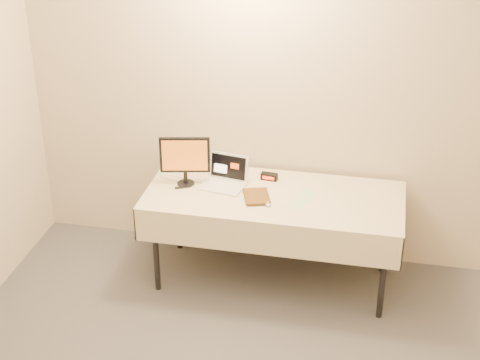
% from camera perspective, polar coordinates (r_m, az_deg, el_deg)
% --- Properties ---
extents(back_wall, '(4.00, 0.10, 2.70)m').
position_cam_1_polar(back_wall, '(5.46, 3.59, 6.75)').
color(back_wall, beige).
rests_on(back_wall, ground).
extents(table, '(1.86, 0.81, 0.74)m').
position_cam_1_polar(table, '(5.33, 2.65, -1.74)').
color(table, black).
rests_on(table, ground).
extents(laptop, '(0.35, 0.30, 0.22)m').
position_cam_1_polar(laptop, '(5.42, -1.18, 0.14)').
color(laptop, white).
rests_on(laptop, table).
extents(monitor, '(0.36, 0.15, 0.38)m').
position_cam_1_polar(monitor, '(5.36, -4.30, 1.77)').
color(monitor, black).
rests_on(monitor, table).
extents(book, '(0.18, 0.08, 0.24)m').
position_cam_1_polar(book, '(5.19, 0.34, -0.31)').
color(book, '#95601B').
rests_on(book, table).
extents(alarm_clock, '(0.13, 0.06, 0.05)m').
position_cam_1_polar(alarm_clock, '(5.50, 2.28, 0.27)').
color(alarm_clock, black).
rests_on(alarm_clock, table).
extents(clicker, '(0.08, 0.10, 0.02)m').
position_cam_1_polar(clicker, '(5.17, 2.16, -1.81)').
color(clicker, silver).
rests_on(clicker, table).
extents(paper_form, '(0.21, 0.32, 0.00)m').
position_cam_1_polar(paper_form, '(5.25, 4.85, -1.54)').
color(paper_form, '#BAE2B4').
rests_on(paper_form, table).
extents(usb_dongle, '(0.06, 0.04, 0.01)m').
position_cam_1_polar(usb_dongle, '(5.40, -4.77, -0.61)').
color(usb_dongle, black).
rests_on(usb_dongle, table).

